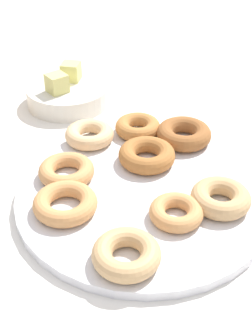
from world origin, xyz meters
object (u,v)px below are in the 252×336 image
donut_1 (176,212)px  donut_5 (147,155)px  donut_3 (221,198)px  donut_7 (66,171)px  donut_4 (184,134)px  donut_8 (138,127)px  melon_chunk_left (57,83)px  donut_0 (126,254)px  donut_6 (65,203)px  donut_plate (143,195)px  melon_chunk_right (71,72)px  fruit_bowl (68,95)px  donut_2 (89,134)px

donut_1 → donut_5: (0.09, 0.10, 0.00)m
donut_3 → donut_7: 0.24m
donut_4 → donut_7: donut_4 is taller
donut_8 → melon_chunk_left: (0.01, 0.19, 0.03)m
donut_0 → donut_6: 0.13m
donut_1 → donut_6: 0.15m
donut_plate → donut_1: size_ratio=5.05×
donut_3 → donut_5: same height
donut_7 → melon_chunk_left: size_ratio=2.40×
donut_7 → melon_chunk_right: (0.24, 0.19, 0.03)m
donut_5 → donut_6: 0.17m
donut_3 → melon_chunk_right: bearing=67.5°
donut_1 → fruit_bowl: (0.20, 0.36, -0.01)m
donut_7 → donut_8: (0.17, -0.02, 0.00)m
donut_4 → donut_8: bearing=105.4°
fruit_bowl → donut_7: bearing=-140.6°
donut_4 → donut_5: size_ratio=1.03×
melon_chunk_right → donut_0: bearing=-132.9°
fruit_bowl → donut_8: bearing=-101.7°
donut_5 → fruit_bowl: bearing=67.1°
donut_5 → melon_chunk_left: bearing=72.8°
donut_0 → donut_1: size_ratio=1.15×
donut_plate → donut_8: bearing=35.2°
donut_0 → melon_chunk_left: melon_chunk_left is taller
melon_chunk_right → fruit_bowl: bearing=-156.8°
donut_5 → donut_7: bearing=141.8°
donut_8 → melon_chunk_left: melon_chunk_left is taller
donut_5 → melon_chunk_right: melon_chunk_right is taller
donut_4 → melon_chunk_left: size_ratio=2.63×
donut_0 → donut_5: 0.22m
donut_1 → donut_6: (-0.07, 0.14, 0.00)m
donut_6 → donut_plate: bearing=-34.8°
donut_7 → donut_3: bearing=-72.7°
donut_4 → fruit_bowl: donut_4 is taller
donut_2 → donut_7: (-0.10, -0.03, -0.00)m
donut_3 → donut_2: bearing=82.7°
donut_plate → donut_4: (0.16, 0.02, 0.02)m
fruit_bowl → donut_1: bearing=-119.2°
donut_1 → donut_2: bearing=67.2°
donut_6 → melon_chunk_right: melon_chunk_right is taller
donut_3 → donut_6: (-0.13, 0.18, -0.00)m
donut_2 → donut_6: 0.18m
donut_2 → donut_4: 0.16m
donut_6 → fruit_bowl: same height
donut_6 → donut_7: same height
donut_7 → fruit_bowl: size_ratio=0.52×
donut_3 → donut_6: 0.22m
donut_5 → donut_6: donut_5 is taller
donut_2 → donut_8: size_ratio=1.06×
donut_plate → donut_6: size_ratio=4.16×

